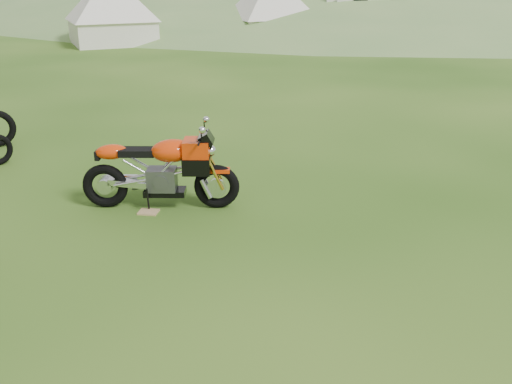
{
  "coord_description": "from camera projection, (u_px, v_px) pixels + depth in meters",
  "views": [
    {
      "loc": [
        -0.97,
        -5.4,
        3.06
      ],
      "look_at": [
        0.38,
        0.4,
        0.71
      ],
      "focal_mm": 40.0,
      "sensor_mm": 36.0,
      "label": 1
    }
  ],
  "objects": [
    {
      "name": "caravan",
      "position": [
        376.0,
        12.0,
        26.48
      ],
      "size": [
        5.26,
        3.21,
        2.3
      ],
      "primitive_type": null,
      "rotation": [
        0.0,
        0.0,
        -0.22
      ],
      "color": "white",
      "rests_on": "ground"
    },
    {
      "name": "tent_mid",
      "position": [
        270.0,
        8.0,
        25.5
      ],
      "size": [
        3.6,
        3.6,
        2.78
      ],
      "primitive_type": null,
      "rotation": [
        0.0,
        0.0,
        0.13
      ],
      "color": "silver",
      "rests_on": "ground"
    },
    {
      "name": "tent_left",
      "position": [
        111.0,
        10.0,
        24.07
      ],
      "size": [
        3.8,
        3.8,
        2.82
      ],
      "primitive_type": null,
      "rotation": [
        0.0,
        0.0,
        0.18
      ],
      "color": "white",
      "rests_on": "ground"
    },
    {
      "name": "hillside",
      "position": [
        424.0,
        7.0,
        47.53
      ],
      "size": [
        80.0,
        64.0,
        8.0
      ],
      "primitive_type": "ellipsoid",
      "color": "#638F49",
      "rests_on": "ground"
    },
    {
      "name": "ground",
      "position": [
        230.0,
        269.0,
        6.22
      ],
      "size": [
        120.0,
        120.0,
        0.0
      ],
      "primitive_type": "plane",
      "color": "#1F4A0F",
      "rests_on": "ground"
    },
    {
      "name": "sport_motorcycle",
      "position": [
        160.0,
        165.0,
        7.61
      ],
      "size": [
        2.08,
        0.97,
        1.21
      ],
      "primitive_type": null,
      "rotation": [
        0.0,
        0.0,
        -0.24
      ],
      "color": "red",
      "rests_on": "ground"
    },
    {
      "name": "plywood_board",
      "position": [
        149.0,
        212.0,
        7.64
      ],
      "size": [
        0.32,
        0.29,
        0.02
      ],
      "primitive_type": "cube",
      "rotation": [
        0.0,
        0.0,
        -0.38
      ],
      "color": "tan",
      "rests_on": "ground"
    },
    {
      "name": "hedgerow",
      "position": [
        424.0,
        7.0,
        47.53
      ],
      "size": [
        36.0,
        1.2,
        8.6
      ],
      "primitive_type": null,
      "color": "black",
      "rests_on": "ground"
    }
  ]
}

